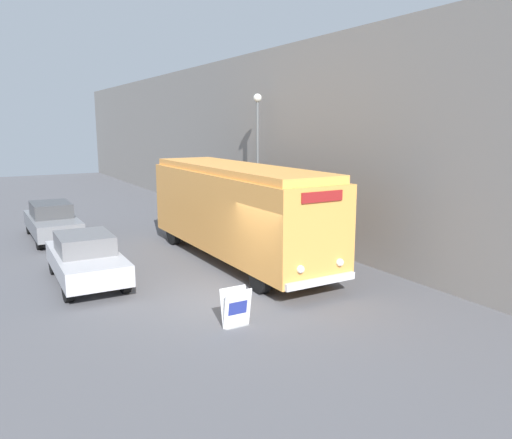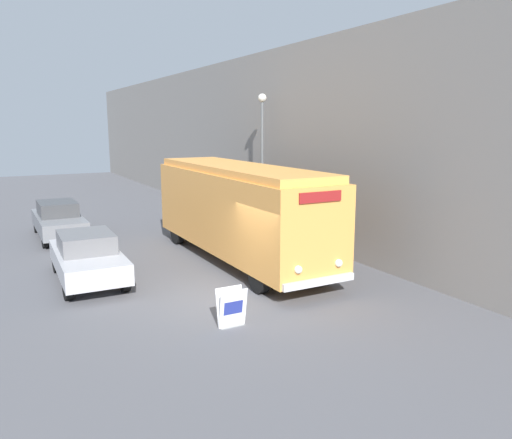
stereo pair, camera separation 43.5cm
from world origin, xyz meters
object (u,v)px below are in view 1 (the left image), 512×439
object	(u,v)px
vintage_bus	(236,208)
parked_car_mid	(52,221)
streetlamp	(257,144)
parked_car_near	(86,258)
sign_board	(236,308)

from	to	relation	value
vintage_bus	parked_car_mid	xyz separation A→B (m)	(-5.12, 6.91, -1.11)
streetlamp	parked_car_mid	world-z (taller)	streetlamp
vintage_bus	parked_car_mid	bearing A→B (deg)	126.55
parked_car_near	parked_car_mid	distance (m)	6.84
parked_car_mid	sign_board	bearing A→B (deg)	-79.26
streetlamp	parked_car_near	xyz separation A→B (m)	(-8.03, -3.38, -3.18)
sign_board	parked_car_near	size ratio (longest dim) A/B	0.22
vintage_bus	parked_car_near	size ratio (longest dim) A/B	2.24
vintage_bus	sign_board	world-z (taller)	vintage_bus
vintage_bus	sign_board	size ratio (longest dim) A/B	10.36
vintage_bus	parked_car_mid	distance (m)	8.67
vintage_bus	streetlamp	world-z (taller)	streetlamp
parked_car_near	vintage_bus	bearing A→B (deg)	0.75
vintage_bus	streetlamp	size ratio (longest dim) A/B	1.62
vintage_bus	parked_car_mid	size ratio (longest dim) A/B	2.11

